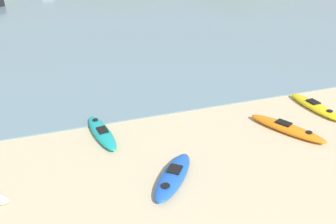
% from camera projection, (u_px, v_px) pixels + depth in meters
% --- Properties ---
extents(bay_water, '(160.00, 70.00, 0.06)m').
position_uv_depth(bay_water, '(74.00, 2.00, 44.01)').
color(bay_water, slate).
rests_on(bay_water, ground_plane).
extents(kayak_on_sand_0, '(1.13, 3.06, 0.39)m').
position_uv_depth(kayak_on_sand_0, '(102.00, 132.00, 13.23)').
color(kayak_on_sand_0, teal).
rests_on(kayak_on_sand_0, ground_plane).
extents(kayak_on_sand_1, '(0.88, 3.12, 0.35)m').
position_uv_depth(kayak_on_sand_1, '(315.00, 106.00, 15.38)').
color(kayak_on_sand_1, yellow).
rests_on(kayak_on_sand_1, ground_plane).
extents(kayak_on_sand_2, '(2.12, 3.24, 0.39)m').
position_uv_depth(kayak_on_sand_2, '(287.00, 128.00, 13.53)').
color(kayak_on_sand_2, orange).
rests_on(kayak_on_sand_2, ground_plane).
extents(kayak_on_sand_3, '(2.28, 2.56, 0.38)m').
position_uv_depth(kayak_on_sand_3, '(173.00, 176.00, 10.74)').
color(kayak_on_sand_3, blue).
rests_on(kayak_on_sand_3, ground_plane).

